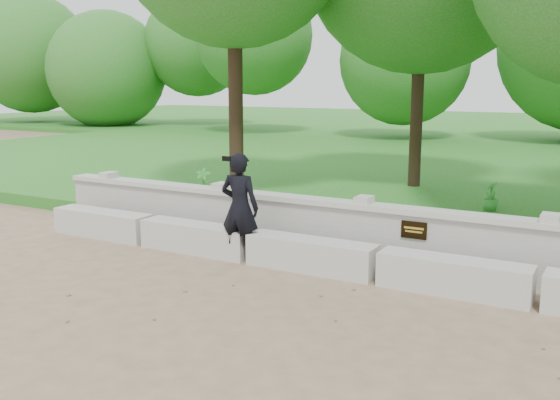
% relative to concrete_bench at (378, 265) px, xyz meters
% --- Properties ---
extents(ground, '(80.00, 80.00, 0.00)m').
position_rel_concrete_bench_xyz_m(ground, '(-0.00, -1.90, -0.22)').
color(ground, '#9A7B5E').
rests_on(ground, ground).
extents(lawn, '(40.00, 22.00, 0.25)m').
position_rel_concrete_bench_xyz_m(lawn, '(-0.00, 12.10, -0.10)').
color(lawn, '#215E19').
rests_on(lawn, ground).
extents(concrete_bench, '(11.90, 0.45, 0.45)m').
position_rel_concrete_bench_xyz_m(concrete_bench, '(0.00, 0.00, 0.00)').
color(concrete_bench, beige).
rests_on(concrete_bench, ground).
extents(parapet_wall, '(12.50, 0.35, 0.90)m').
position_rel_concrete_bench_xyz_m(parapet_wall, '(0.00, 0.70, 0.24)').
color(parapet_wall, beige).
rests_on(parapet_wall, ground).
extents(man_main, '(0.63, 0.56, 1.62)m').
position_rel_concrete_bench_xyz_m(man_main, '(-2.12, -0.10, 0.59)').
color(man_main, black).
rests_on(man_main, ground).
extents(shrub_a, '(0.38, 0.33, 0.60)m').
position_rel_concrete_bench_xyz_m(shrub_a, '(-4.94, 2.84, 0.33)').
color(shrub_a, green).
rests_on(shrub_a, lawn).
extents(shrub_d, '(0.38, 0.39, 0.54)m').
position_rel_concrete_bench_xyz_m(shrub_d, '(0.61, 4.30, 0.30)').
color(shrub_d, green).
rests_on(shrub_d, lawn).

